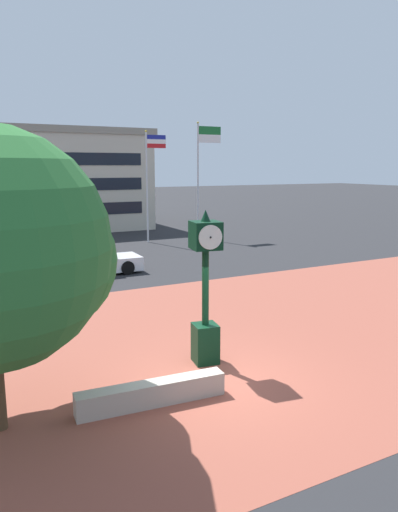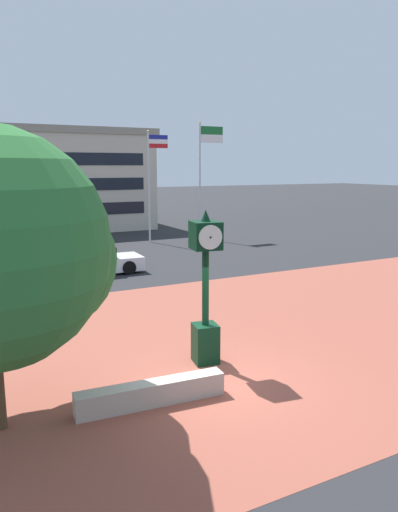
% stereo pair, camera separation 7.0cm
% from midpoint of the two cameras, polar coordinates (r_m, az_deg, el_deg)
% --- Properties ---
extents(ground_plane, '(200.00, 200.00, 0.00)m').
position_cam_midpoint_polar(ground_plane, '(11.69, 2.12, -14.53)').
color(ground_plane, '#262628').
extents(plaza_brick_paving, '(44.00, 13.01, 0.01)m').
position_cam_midpoint_polar(plaza_brick_paving, '(13.75, -3.13, -10.57)').
color(plaza_brick_paving, brown).
rests_on(plaza_brick_paving, ground).
extents(planter_wall, '(3.22, 0.64, 0.50)m').
position_cam_midpoint_polar(planter_wall, '(10.61, -5.42, -15.82)').
color(planter_wall, '#ADA393').
rests_on(planter_wall, ground).
extents(street_clock, '(0.79, 0.83, 3.92)m').
position_cam_midpoint_polar(street_clock, '(12.11, 0.93, -4.02)').
color(street_clock, black).
rests_on(street_clock, ground).
extents(plaza_tree, '(4.80, 4.46, 5.73)m').
position_cam_midpoint_polar(plaza_tree, '(9.63, -22.17, 0.45)').
color(plaza_tree, '#4C3823').
rests_on(plaza_tree, ground).
extents(car_street_near, '(4.19, 1.94, 1.28)m').
position_cam_midpoint_polar(car_street_near, '(23.04, -11.93, -0.66)').
color(car_street_near, silver).
rests_on(car_street_near, ground).
extents(flagpole_primary, '(1.43, 0.14, 7.21)m').
position_cam_midpoint_polar(flagpole_primary, '(31.92, -5.63, 9.15)').
color(flagpole_primary, silver).
rests_on(flagpole_primary, ground).
extents(flagpole_secondary, '(1.84, 0.14, 7.89)m').
position_cam_midpoint_polar(flagpole_secondary, '(33.54, 0.57, 10.35)').
color(flagpole_secondary, silver).
rests_on(flagpole_secondary, ground).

